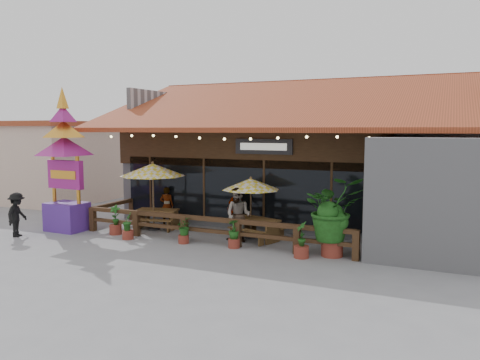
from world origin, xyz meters
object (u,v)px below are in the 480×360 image
at_px(thai_sign_tower, 64,150).
at_px(picnic_table_left, 158,216).
at_px(umbrella_right, 251,184).
at_px(picnic_table_right, 257,225).
at_px(tropical_plant, 333,211).
at_px(umbrella_left, 153,170).
at_px(pedestrian, 17,215).

bearing_deg(thai_sign_tower, picnic_table_left, 29.88).
bearing_deg(umbrella_right, picnic_table_left, 179.83).
distance_m(umbrella_right, picnic_table_left, 4.15).
bearing_deg(picnic_table_right, umbrella_right, 152.29).
bearing_deg(tropical_plant, umbrella_left, 172.39).
xyz_separation_m(picnic_table_left, tropical_plant, (7.07, -1.18, 0.89)).
bearing_deg(picnic_table_left, thai_sign_tower, -150.12).
height_order(picnic_table_left, pedestrian, pedestrian).
relative_size(umbrella_left, pedestrian, 1.88).
bearing_deg(umbrella_left, pedestrian, -141.84).
bearing_deg(tropical_plant, thai_sign_tower, -177.07).
bearing_deg(picnic_table_left, picnic_table_right, -2.39).
bearing_deg(picnic_table_left, umbrella_left, -96.65).
bearing_deg(thai_sign_tower, umbrella_left, 26.64).
bearing_deg(umbrella_right, thai_sign_tower, -166.24).
xyz_separation_m(picnic_table_right, tropical_plant, (2.85, -1.00, 0.89)).
height_order(umbrella_left, thai_sign_tower, thai_sign_tower).
height_order(tropical_plant, pedestrian, tropical_plant).
relative_size(picnic_table_right, thai_sign_tower, 0.33).
bearing_deg(pedestrian, thai_sign_tower, -48.99).
distance_m(picnic_table_left, pedestrian, 4.98).
height_order(picnic_table_left, picnic_table_right, picnic_table_right).
distance_m(picnic_table_right, thai_sign_tower, 7.75).
relative_size(umbrella_right, picnic_table_left, 1.31).
xyz_separation_m(umbrella_left, picnic_table_right, (4.25, 0.05, -1.78)).
height_order(umbrella_left, tropical_plant, umbrella_left).
bearing_deg(thai_sign_tower, picnic_table_right, 11.94).
distance_m(tropical_plant, pedestrian, 11.08).
relative_size(picnic_table_left, picnic_table_right, 0.94).
height_order(picnic_table_right, thai_sign_tower, thai_sign_tower).
bearing_deg(picnic_table_right, umbrella_left, -179.30).
distance_m(picnic_table_left, thai_sign_tower, 4.25).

